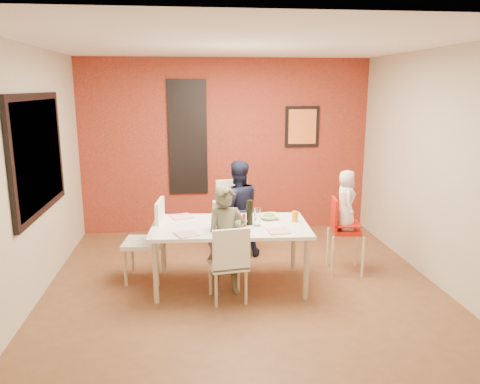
{
  "coord_description": "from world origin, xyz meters",
  "views": [
    {
      "loc": [
        -0.6,
        -5.04,
        2.26
      ],
      "look_at": [
        0.0,
        0.3,
        1.05
      ],
      "focal_mm": 35.0,
      "sensor_mm": 36.0,
      "label": 1
    }
  ],
  "objects": [
    {
      "name": "plate_far_left",
      "position": [
        -0.7,
        0.4,
        0.74
      ],
      "size": [
        0.31,
        0.31,
        0.01
      ],
      "primitive_type": "cube",
      "rotation": [
        0.0,
        0.0,
        0.32
      ],
      "color": "white",
      "rests_on": "dining_table"
    },
    {
      "name": "wall_back",
      "position": [
        0.0,
        2.25,
        1.35
      ],
      "size": [
        4.5,
        0.02,
        2.7
      ],
      "primitive_type": "cube",
      "color": "beige",
      "rests_on": "ground"
    },
    {
      "name": "wine_glass_a",
      "position": [
        -0.08,
        -0.18,
        0.83
      ],
      "size": [
        0.06,
        0.06,
        0.18
      ],
      "primitive_type": "cylinder",
      "color": "silver",
      "rests_on": "dining_table"
    },
    {
      "name": "picture_window_pane",
      "position": [
        -2.21,
        0.2,
        1.55
      ],
      "size": [
        0.02,
        1.55,
        1.15
      ],
      "primitive_type": "cube",
      "color": "black",
      "rests_on": "wall_left"
    },
    {
      "name": "art_print_frame",
      "position": [
        1.2,
        2.21,
        1.65
      ],
      "size": [
        0.54,
        0.03,
        0.64
      ],
      "primitive_type": "cube",
      "color": "black",
      "rests_on": "wall_back"
    },
    {
      "name": "paper_towel_roll",
      "position": [
        -0.28,
        -0.07,
        0.89
      ],
      "size": [
        0.13,
        0.13,
        0.3
      ],
      "primitive_type": "cylinder",
      "color": "silver",
      "rests_on": "dining_table"
    },
    {
      "name": "chair_near",
      "position": [
        -0.2,
        -0.42,
        0.48
      ],
      "size": [
        0.45,
        0.45,
        0.85
      ],
      "rotation": [
        0.0,
        0.0,
        3.28
      ],
      "color": "white",
      "rests_on": "ground"
    },
    {
      "name": "dining_table",
      "position": [
        -0.15,
        0.02,
        0.67
      ],
      "size": [
        1.82,
        1.08,
        0.74
      ],
      "rotation": [
        0.0,
        0.0,
        -0.06
      ],
      "color": "white",
      "rests_on": "ground"
    },
    {
      "name": "high_chair",
      "position": [
        1.27,
        0.3,
        0.56
      ],
      "size": [
        0.44,
        0.44,
        0.94
      ],
      "rotation": [
        0.0,
        0.0,
        1.43
      ],
      "color": "red",
      "rests_on": "ground"
    },
    {
      "name": "glassblock_surround",
      "position": [
        -0.6,
        2.21,
        1.5
      ],
      "size": [
        0.6,
        0.03,
        1.76
      ],
      "primitive_type": "cube",
      "color": "black",
      "rests_on": "wall_back"
    },
    {
      "name": "plate_far_mid",
      "position": [
        -0.07,
        0.38,
        0.74
      ],
      "size": [
        0.21,
        0.21,
        0.01
      ],
      "primitive_type": "cube",
      "rotation": [
        0.0,
        0.0,
        -0.1
      ],
      "color": "white",
      "rests_on": "dining_table"
    },
    {
      "name": "wall_front",
      "position": [
        0.0,
        -2.25,
        1.35
      ],
      "size": [
        4.5,
        0.02,
        2.7
      ],
      "primitive_type": "cube",
      "color": "beige",
      "rests_on": "ground"
    },
    {
      "name": "salad_bowl_b",
      "position": [
        0.34,
        0.21,
        0.76
      ],
      "size": [
        0.24,
        0.24,
        0.06
      ],
      "primitive_type": "imported",
      "rotation": [
        0.0,
        0.0,
        0.08
      ],
      "color": "white",
      "rests_on": "dining_table"
    },
    {
      "name": "toddler",
      "position": [
        1.3,
        0.29,
        0.92
      ],
      "size": [
        0.28,
        0.38,
        0.73
      ],
      "primitive_type": "imported",
      "rotation": [
        0.0,
        0.0,
        1.45
      ],
      "color": "white",
      "rests_on": "high_chair"
    },
    {
      "name": "picture_window_frame",
      "position": [
        -2.22,
        0.2,
        1.55
      ],
      "size": [
        0.05,
        1.7,
        1.3
      ],
      "primitive_type": "cube",
      "color": "black",
      "rests_on": "wall_left"
    },
    {
      "name": "chair_far",
      "position": [
        0.03,
        1.27,
        0.55
      ],
      "size": [
        0.54,
        0.54,
        0.99
      ],
      "rotation": [
        0.0,
        0.0,
        0.21
      ],
      "color": "white",
      "rests_on": "ground"
    },
    {
      "name": "chair_left",
      "position": [
        -1.06,
        0.3,
        0.55
      ],
      "size": [
        0.5,
        0.5,
        0.98
      ],
      "rotation": [
        0.0,
        0.0,
        4.61
      ],
      "color": "white",
      "rests_on": "ground"
    },
    {
      "name": "condiment_red",
      "position": [
        0.0,
        -0.06,
        0.81
      ],
      "size": [
        0.04,
        0.04,
        0.15
      ],
      "primitive_type": "cylinder",
      "color": "red",
      "rests_on": "dining_table"
    },
    {
      "name": "art_print_canvas",
      "position": [
        1.2,
        2.19,
        1.65
      ],
      "size": [
        0.44,
        0.01,
        0.54
      ],
      "primitive_type": "cube",
      "color": "orange",
      "rests_on": "wall_back"
    },
    {
      "name": "condiment_green",
      "position": [
        -0.04,
        -0.01,
        0.8
      ],
      "size": [
        0.04,
        0.04,
        0.14
      ],
      "primitive_type": "cylinder",
      "color": "#3A7426",
      "rests_on": "dining_table"
    },
    {
      "name": "child_far",
      "position": [
        0.04,
        1.02,
        0.66
      ],
      "size": [
        0.69,
        0.56,
        1.32
      ],
      "primitive_type": "imported",
      "rotation": [
        0.0,
        0.0,
        3.24
      ],
      "color": "black",
      "rests_on": "ground"
    },
    {
      "name": "plate_near_left",
      "position": [
        -0.64,
        -0.29,
        0.74
      ],
      "size": [
        0.29,
        0.29,
        0.01
      ],
      "primitive_type": "cube",
      "rotation": [
        0.0,
        0.0,
        0.37
      ],
      "color": "white",
      "rests_on": "dining_table"
    },
    {
      "name": "wall_left",
      "position": [
        -2.25,
        0.0,
        1.35
      ],
      "size": [
        0.02,
        4.5,
        2.7
      ],
      "primitive_type": "cube",
      "color": "beige",
      "rests_on": "ground"
    },
    {
      "name": "ceiling",
      "position": [
        0.0,
        0.0,
        2.7
      ],
      "size": [
        4.5,
        4.5,
        0.02
      ],
      "primitive_type": "cube",
      "color": "white",
      "rests_on": "wall_back"
    },
    {
      "name": "wine_bottle",
      "position": [
        0.08,
        0.01,
        0.88
      ],
      "size": [
        0.07,
        0.07,
        0.28
      ],
      "primitive_type": "cylinder",
      "color": "black",
      "rests_on": "dining_table"
    },
    {
      "name": "ground",
      "position": [
        0.0,
        0.0,
        0.0
      ],
      "size": [
        4.5,
        4.5,
        0.0
      ],
      "primitive_type": "plane",
      "color": "brown",
      "rests_on": "ground"
    },
    {
      "name": "child_near",
      "position": [
        -0.21,
        -0.18,
        0.61
      ],
      "size": [
        0.5,
        0.38,
        1.22
      ],
      "primitive_type": "imported",
      "rotation": [
        0.0,
        0.0,
        0.22
      ],
      "color": "brown",
      "rests_on": "ground"
    },
    {
      "name": "plate_near_right",
      "position": [
        0.35,
        -0.3,
        0.74
      ],
      "size": [
        0.24,
        0.24,
        0.01
      ],
      "primitive_type": "cube",
      "rotation": [
        0.0,
        0.0,
        0.1
      ],
      "color": "white",
      "rests_on": "dining_table"
    },
    {
      "name": "sippy_cup",
      "position": [
        0.61,
        0.07,
        0.8
      ],
      "size": [
        0.07,
        0.07,
        0.12
      ],
      "primitive_type": "cylinder",
      "color": "orange",
      "rests_on": "dining_table"
    },
    {
      "name": "wine_glass_b",
      "position": [
        0.16,
        -0.05,
        0.84
      ],
      "size": [
        0.07,
        0.07,
        0.21
      ],
      "primitive_type": "cylinder",
      "color": "white",
      "rests_on": "dining_table"
    },
    {
      "name": "condiment_brown",
      "position": [
        -0.11,
        0.11,
        0.8
      ],
      "size": [
        0.04,
        0.04,
        0.14
      ],
      "primitive_type": "cylinder",
      "color": "brown",
      "rests_on": "dining_table"
    },
    {
      "name": "brick_accent_wall",
      "position": [
        0.0,
        2.23,
        1.35
      ],
      "size": [
        4.5,
        0.02,
        2.7
      ],
      "primitive_type": "cube",
      "color": "maroon",
      "rests_on": "ground"
    },
    {
      "name": "glassblock_strip",
      "position": [
        -0.6,
        2.21,
        1.5
      ],
      "size": [
        0.55,
        0.03,
        1.7
      ],
      "primitive_type": "cube",
      "color": "silver",
      "rests_on": "wall_back"
    },
    {
      "name": "wall_right",
      "position": [
        2.25,
        0.0,
        1.35
      ],
      "size": [
        0.02,
        4.5,
        2.7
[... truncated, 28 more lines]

